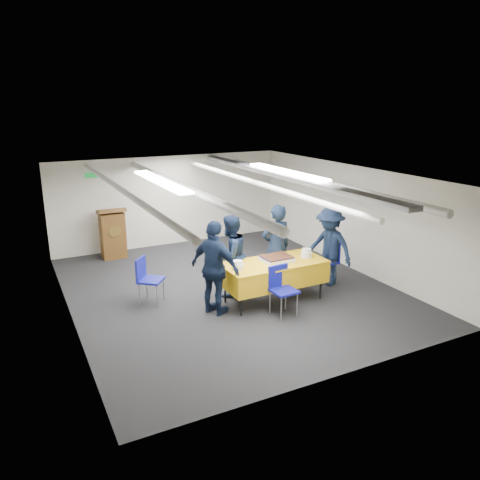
# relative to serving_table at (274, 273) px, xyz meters

# --- Properties ---
(ground) EXTENTS (7.00, 7.00, 0.00)m
(ground) POSITION_rel_serving_table_xyz_m (-0.51, 0.91, -0.56)
(ground) COLOR black
(ground) RESTS_ON ground
(room_shell) EXTENTS (6.00, 7.00, 2.30)m
(room_shell) POSITION_rel_serving_table_xyz_m (-0.41, 1.32, 1.25)
(room_shell) COLOR beige
(room_shell) RESTS_ON ground
(serving_table) EXTENTS (1.93, 0.89, 0.77)m
(serving_table) POSITION_rel_serving_table_xyz_m (0.00, 0.00, 0.00)
(serving_table) COLOR black
(serving_table) RESTS_ON ground
(sheet_cake) EXTENTS (0.57, 0.45, 0.10)m
(sheet_cake) POSITION_rel_serving_table_xyz_m (0.07, 0.03, 0.26)
(sheet_cake) COLOR white
(sheet_cake) RESTS_ON serving_table
(plate_stack_left) EXTENTS (0.21, 0.21, 0.16)m
(plate_stack_left) POSITION_rel_serving_table_xyz_m (-0.78, -0.05, 0.28)
(plate_stack_left) COLOR white
(plate_stack_left) RESTS_ON serving_table
(plate_stack_right) EXTENTS (0.21, 0.21, 0.17)m
(plate_stack_right) POSITION_rel_serving_table_xyz_m (0.68, -0.05, 0.29)
(plate_stack_right) COLOR white
(plate_stack_right) RESTS_ON serving_table
(podium) EXTENTS (0.62, 0.53, 1.25)m
(podium) POSITION_rel_serving_table_xyz_m (-2.11, 3.95, 0.05)
(podium) COLOR brown
(podium) RESTS_ON ground
(chair_near) EXTENTS (0.45, 0.45, 0.87)m
(chair_near) POSITION_rel_serving_table_xyz_m (-0.17, -0.53, -0.03)
(chair_near) COLOR gray
(chair_near) RESTS_ON ground
(chair_right) EXTENTS (0.44, 0.44, 0.87)m
(chair_right) POSITION_rel_serving_table_xyz_m (1.51, 0.32, -0.03)
(chair_right) COLOR gray
(chair_right) RESTS_ON ground
(chair_left) EXTENTS (0.59, 0.59, 0.87)m
(chair_left) POSITION_rel_serving_table_xyz_m (-2.14, 0.99, -0.03)
(chair_left) COLOR gray
(chair_left) RESTS_ON ground
(sailor_a) EXTENTS (0.64, 0.43, 1.71)m
(sailor_a) POSITION_rel_serving_table_xyz_m (0.37, 0.55, 0.29)
(sailor_a) COLOR black
(sailor_a) RESTS_ON ground
(sailor_b) EXTENTS (0.96, 0.88, 1.60)m
(sailor_b) POSITION_rel_serving_table_xyz_m (-0.60, 0.61, 0.24)
(sailor_b) COLOR black
(sailor_b) RESTS_ON ground
(sailor_c) EXTENTS (0.84, 1.06, 1.69)m
(sailor_c) POSITION_rel_serving_table_xyz_m (-1.19, -0.00, 0.28)
(sailor_c) COLOR black
(sailor_c) RESTS_ON ground
(sailor_d) EXTENTS (0.91, 1.18, 1.61)m
(sailor_d) POSITION_rel_serving_table_xyz_m (1.43, 0.22, 0.25)
(sailor_d) COLOR black
(sailor_d) RESTS_ON ground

